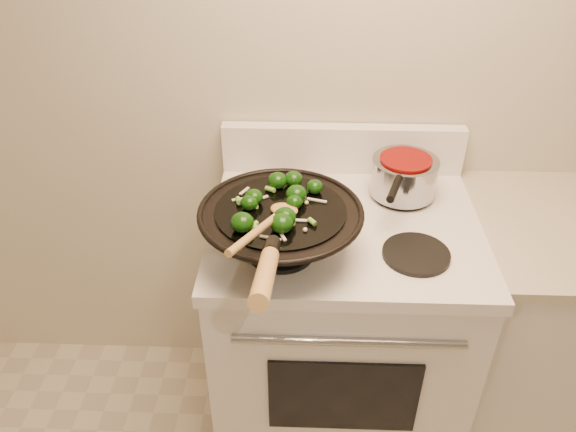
{
  "coord_description": "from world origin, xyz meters",
  "views": [
    {
      "loc": [
        -0.21,
        -0.16,
        1.86
      ],
      "look_at": [
        -0.25,
        1.03,
        1.04
      ],
      "focal_mm": 35.0,
      "sensor_mm": 36.0,
      "label": 1
    }
  ],
  "objects": [
    {
      "name": "stirfry",
      "position": [
        -0.28,
        1.02,
        1.08
      ],
      "size": [
        0.25,
        0.28,
        0.05
      ],
      "color": "#0D3408",
      "rests_on": "wok"
    },
    {
      "name": "wooden_spoon",
      "position": [
        -0.29,
        0.93,
        1.09
      ],
      "size": [
        0.16,
        0.32,
        0.09
      ],
      "color": "#B38546",
      "rests_on": "wok"
    },
    {
      "name": "wok",
      "position": [
        -0.27,
        1.01,
        1.01
      ],
      "size": [
        0.43,
        0.71,
        0.28
      ],
      "color": "black",
      "rests_on": "stove"
    },
    {
      "name": "counter_unit",
      "position": [
        0.69,
        1.2,
        0.46
      ],
      "size": [
        0.81,
        0.62,
        0.91
      ],
      "color": "white",
      "rests_on": "ground"
    },
    {
      "name": "stove",
      "position": [
        -0.09,
        1.17,
        0.47
      ],
      "size": [
        0.78,
        0.67,
        1.08
      ],
      "color": "white",
      "rests_on": "ground"
    },
    {
      "name": "saucepan",
      "position": [
        0.09,
        1.32,
        0.99
      ],
      "size": [
        0.2,
        0.31,
        0.12
      ],
      "color": "#92959A",
      "rests_on": "stove"
    }
  ]
}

